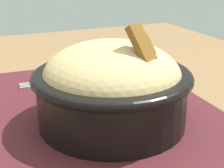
% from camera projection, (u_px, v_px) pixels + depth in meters
% --- Properties ---
extents(table, '(1.08, 0.85, 0.74)m').
position_uv_depth(table, '(111.00, 158.00, 0.48)').
color(table, olive).
rests_on(table, ground_plane).
extents(placemat, '(0.43, 0.33, 0.00)m').
position_uv_depth(placemat, '(97.00, 112.00, 0.45)').
color(placemat, '#47191E').
rests_on(placemat, table).
extents(bowl, '(0.23, 0.23, 0.13)m').
position_uv_depth(bowl, '(112.00, 85.00, 0.40)').
color(bowl, black).
rests_on(bowl, placemat).
extents(fork, '(0.03, 0.13, 0.00)m').
position_uv_depth(fork, '(55.00, 83.00, 0.54)').
color(fork, beige).
rests_on(fork, placemat).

